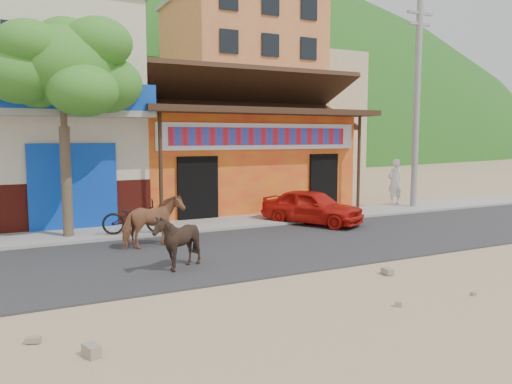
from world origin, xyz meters
TOP-DOWN VIEW (x-y plane):
  - ground at (0.00, 0.00)m, footprint 120.00×120.00m
  - road at (0.00, 2.50)m, footprint 60.00×5.00m
  - sidewalk at (0.00, 6.00)m, footprint 60.00×2.00m
  - dance_club at (2.00, 10.00)m, footprint 8.00×6.00m
  - cafe_building at (-5.50, 10.00)m, footprint 7.00×6.00m
  - apartment_front at (9.00, 24.00)m, footprint 9.00×9.00m
  - apartment_rear at (18.00, 30.00)m, footprint 8.00×8.00m
  - hillside at (0.00, 70.00)m, footprint 100.00×40.00m
  - tree at (-4.60, 5.80)m, footprint 3.00×3.00m
  - utility_pole at (8.20, 6.00)m, footprint 0.24×0.24m
  - cow_tan at (-2.77, 3.75)m, footprint 1.68×1.09m
  - cow_dark at (-2.89, 1.36)m, footprint 1.27×1.17m
  - red_car at (2.70, 4.80)m, footprint 2.80×3.52m
  - scooter at (-2.87, 5.30)m, footprint 1.90×0.99m
  - pedestrian at (7.86, 6.70)m, footprint 0.68×0.46m

SIDE VIEW (x-z plane):
  - ground at x=0.00m, z-range 0.00..0.00m
  - road at x=0.00m, z-range 0.00..0.04m
  - sidewalk at x=0.00m, z-range 0.00..0.12m
  - scooter at x=-2.87m, z-range 0.12..1.07m
  - red_car at x=2.70m, z-range 0.04..1.16m
  - cow_dark at x=-2.89m, z-range 0.04..1.26m
  - cow_tan at x=-2.77m, z-range 0.04..1.35m
  - pedestrian at x=7.86m, z-range 0.12..1.96m
  - dance_club at x=2.00m, z-range 0.00..3.60m
  - tree at x=-4.60m, z-range 0.12..6.12m
  - cafe_building at x=-5.50m, z-range 0.00..7.00m
  - utility_pole at x=8.20m, z-range 0.12..8.12m
  - apartment_rear at x=18.00m, z-range 0.00..10.00m
  - apartment_front at x=9.00m, z-range 0.00..12.00m
  - hillside at x=0.00m, z-range 0.00..24.00m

